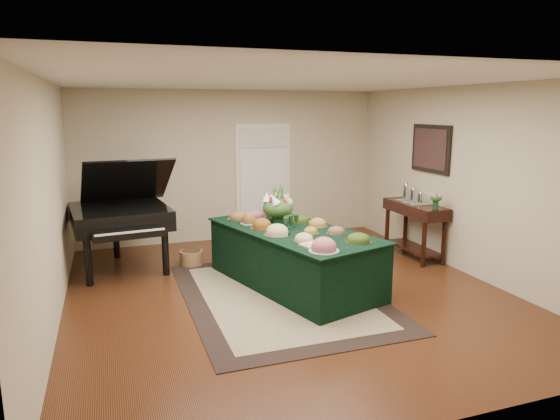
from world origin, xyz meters
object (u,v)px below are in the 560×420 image
object	(u,v)px
floral_centerpiece	(278,204)
mahogany_sideboard	(415,216)
buffet_table	(293,257)
grand_piano	(121,215)

from	to	relation	value
floral_centerpiece	mahogany_sideboard	distance (m)	2.41
mahogany_sideboard	floral_centerpiece	bearing A→B (deg)	-176.90
buffet_table	mahogany_sideboard	size ratio (longest dim) A/B	2.26
floral_centerpiece	mahogany_sideboard	xyz separation A→B (m)	(2.37, 0.13, -0.36)
floral_centerpiece	mahogany_sideboard	world-z (taller)	floral_centerpiece
buffet_table	grand_piano	size ratio (longest dim) A/B	1.60
buffet_table	grand_piano	distance (m)	2.66
grand_piano	buffet_table	bearing A→B (deg)	-34.85
grand_piano	mahogany_sideboard	distance (m)	4.57
mahogany_sideboard	buffet_table	bearing A→B (deg)	-165.10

